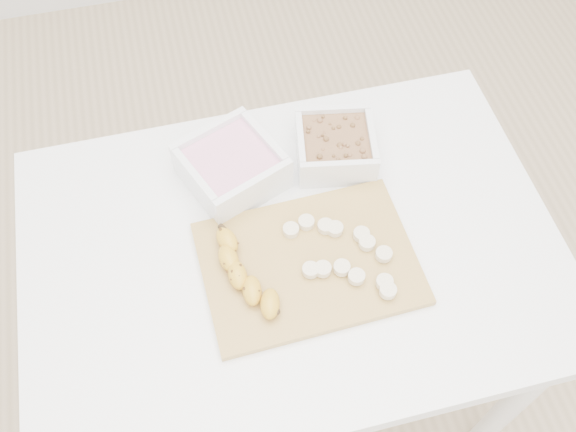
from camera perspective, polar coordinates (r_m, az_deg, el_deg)
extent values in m
plane|color=#C6AD89|center=(1.88, 0.23, -14.16)|extent=(3.50, 3.50, 0.00)
cube|color=white|center=(1.21, 0.34, -3.20)|extent=(1.00, 0.70, 0.04)
cylinder|color=white|center=(1.58, 19.38, -15.39)|extent=(0.05, 0.05, 0.71)
cylinder|color=white|center=(1.70, -16.79, -4.09)|extent=(0.05, 0.05, 0.71)
cylinder|color=white|center=(1.77, 11.87, 1.82)|extent=(0.05, 0.05, 0.71)
cube|color=white|center=(1.25, -5.04, 4.42)|extent=(0.22, 0.22, 0.08)
cube|color=pink|center=(1.25, -5.05, 4.52)|extent=(0.19, 0.19, 0.05)
cube|color=white|center=(1.29, 4.22, 6.24)|extent=(0.18, 0.18, 0.07)
cube|color=brown|center=(1.29, 4.23, 6.33)|extent=(0.15, 0.15, 0.04)
cube|color=#AC8441|center=(1.17, 1.85, -4.20)|extent=(0.39, 0.29, 0.01)
cylinder|color=beige|center=(1.19, 0.26, -1.25)|extent=(0.03, 0.03, 0.01)
cylinder|color=beige|center=(1.20, 1.64, -0.57)|extent=(0.03, 0.03, 0.01)
cylinder|color=beige|center=(1.19, 3.36, -0.92)|extent=(0.03, 0.03, 0.01)
cylinder|color=beige|center=(1.19, 4.20, -1.15)|extent=(0.03, 0.03, 0.01)
cylinder|color=beige|center=(1.19, 6.55, -1.64)|extent=(0.03, 0.03, 0.01)
cylinder|color=beige|center=(1.18, 7.03, -2.38)|extent=(0.03, 0.03, 0.01)
cylinder|color=beige|center=(1.17, 8.51, -3.39)|extent=(0.03, 0.03, 0.01)
cylinder|color=beige|center=(1.14, 2.02, -4.82)|extent=(0.03, 0.03, 0.01)
cylinder|color=beige|center=(1.15, 3.12, -4.73)|extent=(0.03, 0.03, 0.01)
cylinder|color=beige|center=(1.15, 4.81, -4.60)|extent=(0.03, 0.03, 0.01)
cylinder|color=beige|center=(1.14, 6.11, -5.39)|extent=(0.03, 0.03, 0.01)
cylinder|color=beige|center=(1.14, 8.58, -5.84)|extent=(0.03, 0.03, 0.01)
cylinder|color=beige|center=(1.14, 8.87, -6.57)|extent=(0.03, 0.03, 0.01)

